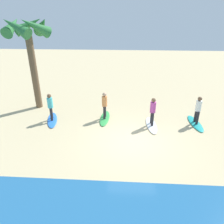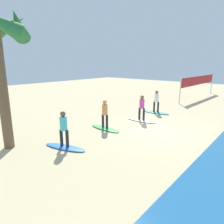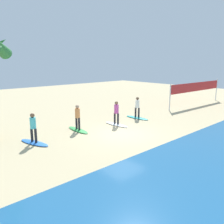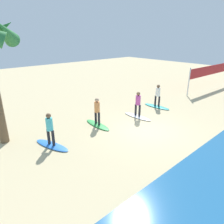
# 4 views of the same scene
# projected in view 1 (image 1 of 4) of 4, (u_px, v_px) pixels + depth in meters

# --- Properties ---
(ground_plane) EXTENTS (60.00, 60.00, 0.00)m
(ground_plane) POSITION_uv_depth(u_px,v_px,m) (133.00, 141.00, 10.81)
(ground_plane) COLOR #CCB789
(surfboard_teal) EXTENTS (0.71, 2.13, 0.09)m
(surfboard_teal) POSITION_uv_depth(u_px,v_px,m) (195.00, 123.00, 12.45)
(surfboard_teal) COLOR teal
(surfboard_teal) RESTS_ON ground
(surfer_teal) EXTENTS (0.32, 0.46, 1.64)m
(surfer_teal) POSITION_uv_depth(u_px,v_px,m) (198.00, 108.00, 12.02)
(surfer_teal) COLOR #232328
(surfer_teal) RESTS_ON surfboard_teal
(surfboard_white) EXTENTS (0.67, 2.13, 0.09)m
(surfboard_white) POSITION_uv_depth(u_px,v_px,m) (151.00, 125.00, 12.27)
(surfboard_white) COLOR white
(surfboard_white) RESTS_ON ground
(surfer_white) EXTENTS (0.32, 0.46, 1.64)m
(surfer_white) POSITION_uv_depth(u_px,v_px,m) (153.00, 110.00, 11.85)
(surfer_white) COLOR #232328
(surfer_white) RESTS_ON surfboard_white
(surfboard_green) EXTENTS (0.62, 2.11, 0.09)m
(surfboard_green) POSITION_uv_depth(u_px,v_px,m) (105.00, 118.00, 13.07)
(surfboard_green) COLOR green
(surfboard_green) RESTS_ON ground
(surfer_green) EXTENTS (0.32, 0.46, 1.64)m
(surfer_green) POSITION_uv_depth(u_px,v_px,m) (105.00, 103.00, 12.65)
(surfer_green) COLOR #232328
(surfer_green) RESTS_ON surfboard_green
(surfboard_blue) EXTENTS (1.12, 2.17, 0.09)m
(surfboard_blue) POSITION_uv_depth(u_px,v_px,m) (52.00, 120.00, 12.86)
(surfboard_blue) COLOR blue
(surfboard_blue) RESTS_ON ground
(surfer_blue) EXTENTS (0.32, 0.45, 1.64)m
(surfer_blue) POSITION_uv_depth(u_px,v_px,m) (50.00, 105.00, 12.44)
(surfer_blue) COLOR #232328
(surfer_blue) RESTS_ON surfboard_blue
(palm_tree) EXTENTS (2.88, 3.03, 5.99)m
(palm_tree) POSITION_uv_depth(u_px,v_px,m) (28.00, 35.00, 12.77)
(palm_tree) COLOR brown
(palm_tree) RESTS_ON ground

